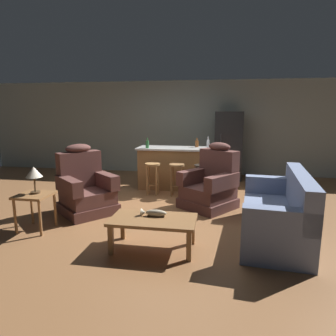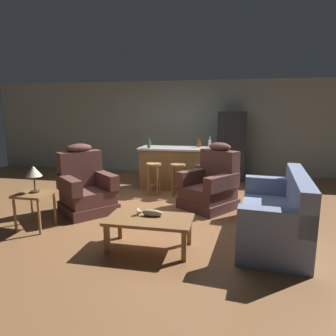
{
  "view_description": "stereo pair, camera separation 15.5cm",
  "coord_description": "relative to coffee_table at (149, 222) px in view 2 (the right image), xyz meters",
  "views": [
    {
      "loc": [
        0.96,
        -5.38,
        1.78
      ],
      "look_at": [
        0.04,
        -0.1,
        0.75
      ],
      "focal_mm": 32.0,
      "sensor_mm": 36.0,
      "label": 1
    },
    {
      "loc": [
        1.11,
        -5.35,
        1.78
      ],
      "look_at": [
        0.04,
        -0.1,
        0.75
      ],
      "focal_mm": 32.0,
      "sensor_mm": 36.0,
      "label": 2
    }
  ],
  "objects": [
    {
      "name": "bottle_wine_dark",
      "position": [
        0.55,
        3.15,
        0.69
      ],
      "size": [
        0.06,
        0.06,
        0.27
      ],
      "color": "silver",
      "rests_on": "kitchen_island"
    },
    {
      "name": "recliner_near_island",
      "position": [
        0.68,
        1.89,
        0.06
      ],
      "size": [
        1.18,
        1.18,
        1.2
      ],
      "rotation": [
        0.0,
        0.0,
        4.07
      ],
      "color": "brown",
      "rests_on": "ground_plane"
    },
    {
      "name": "back_wall",
      "position": [
        -0.15,
        4.94,
        0.94
      ],
      "size": [
        12.0,
        0.05,
        2.6
      ],
      "color": "#939E93",
      "rests_on": "ground_plane"
    },
    {
      "name": "coffee_table",
      "position": [
        0.0,
        0.0,
        0.0
      ],
      "size": [
        1.1,
        0.6,
        0.42
      ],
      "color": "olive",
      "rests_on": "ground_plane"
    },
    {
      "name": "ground_plane",
      "position": [
        -0.15,
        1.81,
        -0.36
      ],
      "size": [
        12.0,
        12.0,
        0.0
      ],
      "color": "brown"
    },
    {
      "name": "couch",
      "position": [
        1.67,
        0.65,
        -0.02
      ],
      "size": [
        1.03,
        1.98,
        0.94
      ],
      "rotation": [
        0.0,
        0.0,
        3.04
      ],
      "color": "#707FA3",
      "rests_on": "ground_plane"
    },
    {
      "name": "kitchen_island",
      "position": [
        -0.15,
        3.16,
        0.11
      ],
      "size": [
        1.8,
        0.7,
        0.95
      ],
      "color": "olive",
      "rests_on": "ground_plane"
    },
    {
      "name": "bar_stool_right",
      "position": [
        0.46,
        2.53,
        0.11
      ],
      "size": [
        0.32,
        0.32,
        0.68
      ],
      "color": "black",
      "rests_on": "ground_plane"
    },
    {
      "name": "bottle_tall_green",
      "position": [
        0.29,
        3.35,
        0.67
      ],
      "size": [
        0.08,
        0.08,
        0.21
      ],
      "color": "brown",
      "rests_on": "kitchen_island"
    },
    {
      "name": "table_lamp",
      "position": [
        -1.89,
        0.36,
        0.5
      ],
      "size": [
        0.24,
        0.24,
        0.41
      ],
      "color": "#4C3823",
      "rests_on": "end_table"
    },
    {
      "name": "bottle_short_amber",
      "position": [
        -0.79,
        2.95,
        0.68
      ],
      "size": [
        0.07,
        0.07,
        0.23
      ],
      "color": "#2D6B38",
      "rests_on": "kitchen_island"
    },
    {
      "name": "fish_figurine",
      "position": [
        -0.01,
        0.08,
        0.1
      ],
      "size": [
        0.34,
        0.1,
        0.1
      ],
      "color": "#4C3823",
      "rests_on": "coffee_table"
    },
    {
      "name": "end_table",
      "position": [
        -1.89,
        0.33,
        0.1
      ],
      "size": [
        0.48,
        0.48,
        0.56
      ],
      "color": "olive",
      "rests_on": "ground_plane"
    },
    {
      "name": "recliner_near_lamp",
      "position": [
        -1.5,
        1.22,
        0.06
      ],
      "size": [
        1.19,
        1.19,
        1.2
      ],
      "rotation": [
        0.0,
        0.0,
        -0.72
      ],
      "color": "brown",
      "rests_on": "ground_plane"
    },
    {
      "name": "bar_stool_middle",
      "position": [
        -0.06,
        2.53,
        0.11
      ],
      "size": [
        0.32,
        0.32,
        0.68
      ],
      "color": "olive",
      "rests_on": "ground_plane"
    },
    {
      "name": "refrigerator",
      "position": [
        1.03,
        4.36,
        0.52
      ],
      "size": [
        0.7,
        0.69,
        1.76
      ],
      "color": "black",
      "rests_on": "ground_plane"
    },
    {
      "name": "bar_stool_left",
      "position": [
        -0.58,
        2.53,
        0.11
      ],
      "size": [
        0.32,
        0.32,
        0.68
      ],
      "color": "#A87A47",
      "rests_on": "ground_plane"
    }
  ]
}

